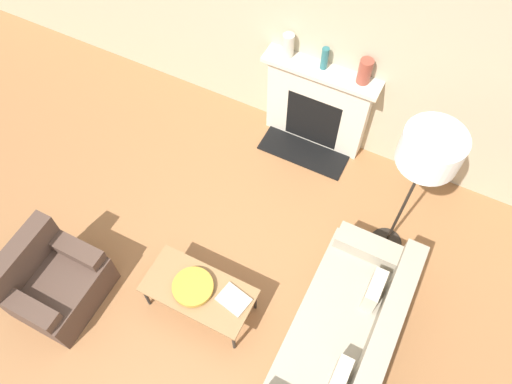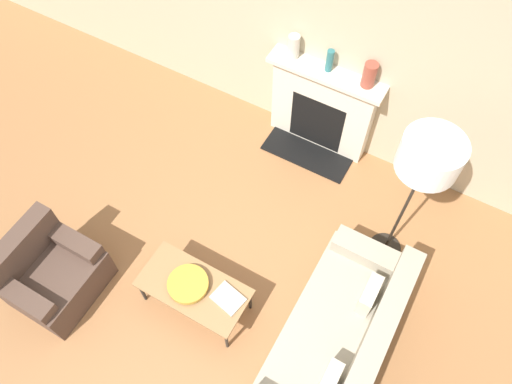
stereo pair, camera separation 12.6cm
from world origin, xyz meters
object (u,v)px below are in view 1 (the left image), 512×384
at_px(mantel_vase_center_right, 365,71).
at_px(mantel_vase_center_left, 325,58).
at_px(couch, 344,338).
at_px(bowl, 193,287).
at_px(floor_lamp, 429,155).
at_px(armchair_near, 53,282).
at_px(coffee_table, 199,291).
at_px(book, 234,300).
at_px(mantel_vase_left, 288,45).
at_px(fireplace, 317,107).

bearing_deg(mantel_vase_center_right, mantel_vase_center_left, -180.00).
bearing_deg(mantel_vase_center_left, couch, -60.93).
xyz_separation_m(bowl, floor_lamp, (1.47, 1.51, 1.14)).
height_order(armchair_near, coffee_table, armchair_near).
height_order(coffee_table, floor_lamp, floor_lamp).
bearing_deg(book, mantel_vase_left, 116.07).
bearing_deg(armchair_near, floor_lamp, -53.44).
bearing_deg(floor_lamp, fireplace, 142.77).
height_order(fireplace, coffee_table, fireplace).
distance_m(fireplace, armchair_near, 3.36).
bearing_deg(mantel_vase_center_right, book, -95.22).
bearing_deg(armchair_near, book, -70.31).
relative_size(bowl, floor_lamp, 0.21).
relative_size(couch, armchair_near, 2.25).
xyz_separation_m(armchair_near, bowl, (1.28, 0.53, 0.16)).
relative_size(fireplace, bowl, 3.34).
bearing_deg(armchair_near, mantel_vase_center_right, -32.00).
height_order(fireplace, mantel_vase_left, mantel_vase_left).
xyz_separation_m(couch, coffee_table, (-1.39, -0.24, 0.08)).
xyz_separation_m(armchair_near, book, (1.67, 0.60, 0.13)).
relative_size(armchair_near, bowl, 2.18).
height_order(fireplace, bowl, fireplace).
distance_m(armchair_near, floor_lamp, 3.66).
height_order(mantel_vase_center_left, mantel_vase_center_right, mantel_vase_center_right).
bearing_deg(bowl, fireplace, 85.93).
height_order(fireplace, armchair_near, fireplace).
bearing_deg(couch, mantel_vase_center_right, -160.02).
bearing_deg(bowl, mantel_vase_center_right, 76.25).
bearing_deg(fireplace, book, -84.95).
distance_m(fireplace, bowl, 2.50).
height_order(book, mantel_vase_center_right, mantel_vase_center_right).
xyz_separation_m(book, mantel_vase_center_right, (0.22, 2.43, 0.85)).
relative_size(bowl, book, 1.21).
distance_m(fireplace, couch, 2.58).
bearing_deg(mantel_vase_center_right, coffee_table, -102.77).
distance_m(coffee_table, book, 0.35).
relative_size(bowl, mantel_vase_left, 1.45).
relative_size(book, mantel_vase_left, 1.20).
relative_size(couch, mantel_vase_center_left, 7.43).
bearing_deg(mantel_vase_center_left, fireplace, -96.60).
xyz_separation_m(coffee_table, bowl, (-0.05, -0.01, 0.08)).
bearing_deg(mantel_vase_left, floor_lamp, -30.31).
bearing_deg(mantel_vase_left, book, -75.60).
height_order(couch, mantel_vase_left, mantel_vase_left).
height_order(bowl, mantel_vase_center_right, mantel_vase_center_right).
bearing_deg(mantel_vase_left, armchair_near, -109.07).
xyz_separation_m(book, mantel_vase_left, (-0.62, 2.43, 0.84)).
distance_m(fireplace, mantel_vase_center_right, 0.85).
bearing_deg(coffee_table, armchair_near, -157.99).
distance_m(bowl, mantel_vase_left, 2.65).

